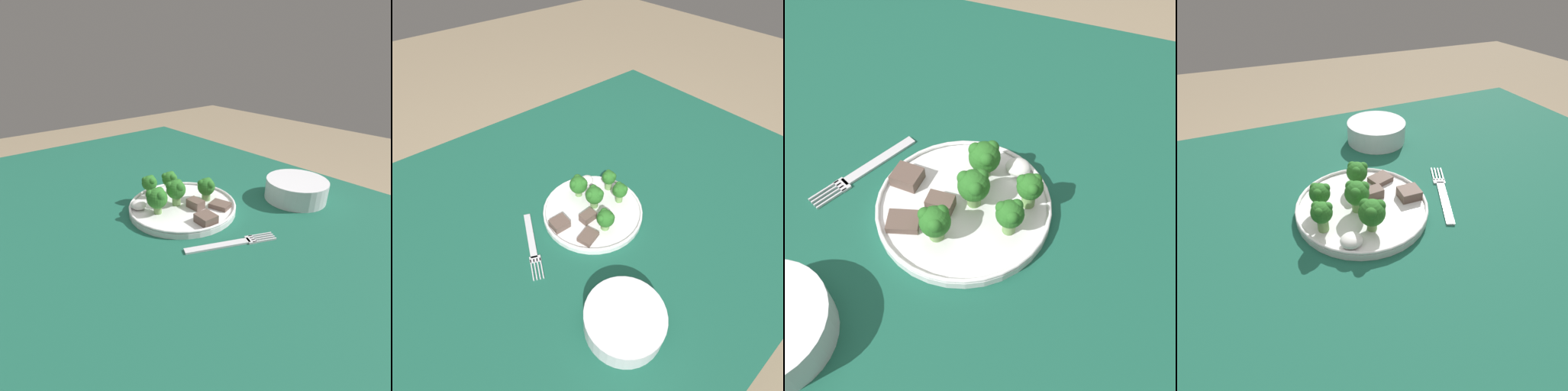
# 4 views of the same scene
# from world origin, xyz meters

# --- Properties ---
(ground_plane) EXTENTS (8.00, 8.00, 0.00)m
(ground_plane) POSITION_xyz_m (0.00, 0.00, 0.00)
(ground_plane) COLOR #9E896B
(table) EXTENTS (1.40, 0.96, 0.71)m
(table) POSITION_xyz_m (0.00, 0.00, 0.63)
(table) COLOR #195642
(table) RESTS_ON ground_plane
(dinner_plate) EXTENTS (0.24, 0.24, 0.02)m
(dinner_plate) POSITION_xyz_m (-0.01, 0.04, 0.72)
(dinner_plate) COLOR white
(dinner_plate) RESTS_ON table
(fork) EXTENTS (0.09, 0.17, 0.00)m
(fork) POSITION_xyz_m (0.15, 0.02, 0.71)
(fork) COLOR silver
(fork) RESTS_ON table
(cream_bowl) EXTENTS (0.14, 0.14, 0.05)m
(cream_bowl) POSITION_xyz_m (0.12, 0.28, 0.74)
(cream_bowl) COLOR silver
(cream_bowl) RESTS_ON table
(broccoli_floret_near_rim_left) EXTENTS (0.04, 0.04, 0.05)m
(broccoli_floret_near_rim_left) POSITION_xyz_m (-0.08, 0.06, 0.76)
(broccoli_floret_near_rim_left) COLOR #709E56
(broccoli_floret_near_rim_left) RESTS_ON dinner_plate
(broccoli_floret_center_left) EXTENTS (0.04, 0.04, 0.05)m
(broccoli_floret_center_left) POSITION_xyz_m (0.00, 0.10, 0.76)
(broccoli_floret_center_left) COLOR #709E56
(broccoli_floret_center_left) RESTS_ON dinner_plate
(broccoli_floret_back_left) EXTENTS (0.04, 0.04, 0.06)m
(broccoli_floret_back_left) POSITION_xyz_m (-0.03, 0.03, 0.76)
(broccoli_floret_back_left) COLOR #709E56
(broccoli_floret_back_left) RESTS_ON dinner_plate
(broccoli_floret_front_left) EXTENTS (0.04, 0.04, 0.05)m
(broccoli_floret_front_left) POSITION_xyz_m (-0.10, 0.01, 0.76)
(broccoli_floret_front_left) COLOR #709E56
(broccoli_floret_front_left) RESTS_ON dinner_plate
(broccoli_floret_center_back) EXTENTS (0.05, 0.04, 0.06)m
(broccoli_floret_center_back) POSITION_xyz_m (-0.02, -0.02, 0.76)
(broccoli_floret_center_back) COLOR #709E56
(broccoli_floret_center_back) RESTS_ON dinner_plate
(meat_slice_front_slice) EXTENTS (0.04, 0.03, 0.02)m
(meat_slice_front_slice) POSITION_xyz_m (0.01, 0.05, 0.73)
(meat_slice_front_slice) COLOR brown
(meat_slice_front_slice) RESTS_ON dinner_plate
(meat_slice_middle_slice) EXTENTS (0.04, 0.04, 0.02)m
(meat_slice_middle_slice) POSITION_xyz_m (0.08, 0.03, 0.73)
(meat_slice_middle_slice) COLOR brown
(meat_slice_middle_slice) RESTS_ON dinner_plate
(meat_slice_rear_slice) EXTENTS (0.05, 0.04, 0.01)m
(meat_slice_rear_slice) POSITION_xyz_m (0.05, 0.10, 0.73)
(meat_slice_rear_slice) COLOR brown
(meat_slice_rear_slice) RESTS_ON dinner_plate
(sauce_dollop) EXTENTS (0.04, 0.03, 0.02)m
(sauce_dollop) POSITION_xyz_m (-0.06, -0.04, 0.73)
(sauce_dollop) COLOR white
(sauce_dollop) RESTS_ON dinner_plate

